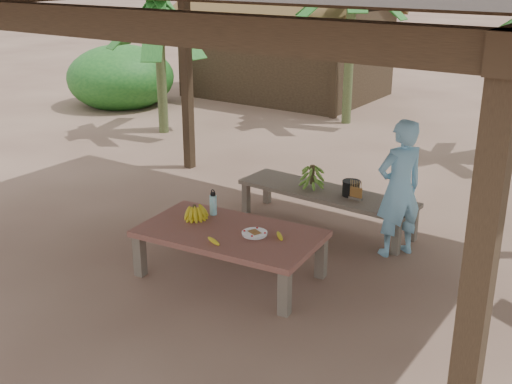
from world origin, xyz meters
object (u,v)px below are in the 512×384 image
Objects in this scene: water_flask at (213,204)px; woman at (399,189)px; cooking_pot at (351,189)px; plate at (255,234)px; work_table at (230,237)px; ripe_banana_bunch at (194,211)px; bench at (326,195)px.

woman is (1.58, 1.19, 0.14)m from water_flask.
cooking_pot is 0.78m from woman.
plate is at bearing -0.35° from woman.
cooking_pot is at bearing 58.82° from water_flask.
water_flask is 1.72m from cooking_pot.
work_table is 6.93× the size of ripe_banana_bunch.
ripe_banana_bunch is 1.94m from cooking_pot.
work_table is 1.89m from woman.
ripe_banana_bunch is 1.33× the size of cooking_pot.
cooking_pot is at bearing 6.94° from bench.
work_table is at bearing -6.53° from ripe_banana_bunch.
water_flask is at bearing 141.91° from work_table.
ripe_banana_bunch is at bearing 167.68° from work_table.
cooking_pot reaches higher than plate.
plate is 0.17× the size of woman.
woman is at bearing 39.71° from ripe_banana_bunch.
bench is at bearing -175.25° from cooking_pot.
cooking_pot reaches higher than work_table.
ripe_banana_bunch is 0.18× the size of woman.
plate is 0.71m from water_flask.
woman is (0.69, -0.28, 0.22)m from cooking_pot.
cooking_pot is (0.98, 1.67, -0.05)m from ripe_banana_bunch.
ripe_banana_bunch is at bearing 179.63° from plate.
woman is at bearing -21.94° from cooking_pot.
water_flask reaches higher than work_table.
water_flask is at bearing -109.67° from bench.
water_flask is (0.09, 0.20, 0.04)m from ripe_banana_bunch.
woman reaches higher than water_flask.
bench is 8.14× the size of ripe_banana_bunch.
ripe_banana_bunch is 2.18m from woman.
water_flask is at bearing 163.06° from plate.
bench is at bearing 67.75° from ripe_banana_bunch.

